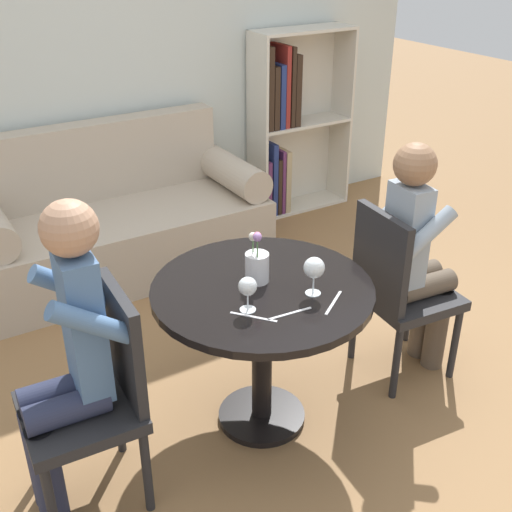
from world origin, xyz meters
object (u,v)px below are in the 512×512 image
couch (121,224)px  person_right (417,257)px  wine_glass_right (314,269)px  person_left (67,361)px  flower_vase (257,264)px  bookshelf_right (286,124)px  chair_left (97,391)px  wine_glass_left (248,288)px  chair_right (397,287)px

couch → person_right: bearing=-64.9°
couch → wine_glass_right: couch is taller
person_left → flower_vase: size_ratio=5.36×
bookshelf_right → chair_left: 3.00m
person_left → person_right: person_left is taller
person_left → person_right: 1.67m
wine_glass_left → flower_vase: size_ratio=0.61×
wine_glass_left → person_left: bearing=171.2°
chair_right → wine_glass_left: 0.95m
couch → wine_glass_right: 1.96m
bookshelf_right → chair_right: bookshelf_right is taller
person_right → wine_glass_right: 0.72m
bookshelf_right → wine_glass_left: bookshelf_right is taller
couch → chair_left: couch is taller
chair_left → wine_glass_right: (0.89, -0.13, 0.33)m
wine_glass_left → couch: bearing=85.5°
bookshelf_right → flower_vase: (-1.46, -1.94, 0.11)m
person_right → flower_vase: 0.85m
bookshelf_right → chair_left: bearing=-137.5°
wine_glass_right → flower_vase: (-0.14, 0.21, -0.03)m
couch → chair_right: couch is taller
person_right → wine_glass_right: (-0.69, -0.11, 0.19)m
couch → person_left: bearing=-115.5°
bookshelf_right → wine_glass_left: size_ratio=9.50×
chair_left → flower_vase: 0.81m
chair_left → person_left: 0.19m
bookshelf_right → flower_vase: size_ratio=5.80×
bookshelf_right → wine_glass_left: bearing=-127.2°
couch → person_right: size_ratio=1.50×
chair_left → couch: bearing=160.2°
bookshelf_right → person_right: (-0.63, -2.04, -0.05)m
bookshelf_right → wine_glass_right: (-1.32, -2.15, 0.14)m
bookshelf_right → wine_glass_right: bearing=-121.5°
person_right → wine_glass_left: person_right is taller
bookshelf_right → chair_right: size_ratio=1.52×
flower_vase → bookshelf_right: bearing=53.1°
person_right → wine_glass_left: bearing=99.6°
bookshelf_right → wine_glass_left: (-1.61, -2.12, 0.13)m
person_left → chair_right: bearing=92.5°
chair_left → wine_glass_right: bearing=84.9°
bookshelf_right → person_right: bookshelf_right is taller
couch → wine_glass_left: size_ratio=12.58×
wine_glass_right → bookshelf_right: bearing=58.5°
chair_right → flower_vase: size_ratio=3.81×
person_right → chair_right: bearing=86.6°
person_right → wine_glass_left: size_ratio=8.37×
wine_glass_right → couch: bearing=94.4°
wine_glass_left → chair_left: bearing=170.7°
bookshelf_right → person_right: 2.14m
chair_right → person_right: size_ratio=0.74×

